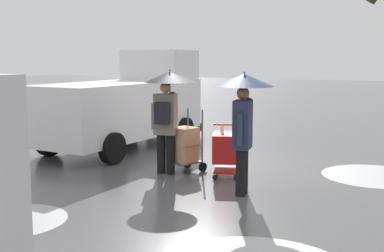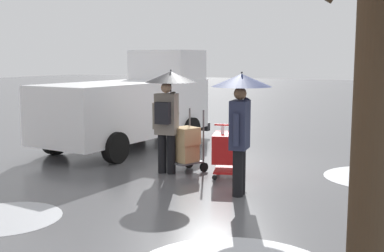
{
  "view_description": "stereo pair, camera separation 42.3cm",
  "coord_description": "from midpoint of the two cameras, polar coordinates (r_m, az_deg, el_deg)",
  "views": [
    {
      "loc": [
        -3.84,
        9.85,
        2.38
      ],
      "look_at": [
        0.38,
        1.24,
        1.05
      ],
      "focal_mm": 46.07,
      "sensor_mm": 36.0,
      "label": 1
    },
    {
      "loc": [
        -4.21,
        9.66,
        2.38
      ],
      "look_at": [
        0.38,
        1.24,
        1.05
      ],
      "focal_mm": 46.07,
      "sensor_mm": 36.0,
      "label": 2
    }
  ],
  "objects": [
    {
      "name": "ground_plane",
      "position": [
        10.82,
        3.58,
        -4.83
      ],
      "size": [
        90.0,
        90.0,
        0.0
      ],
      "primitive_type": "plane",
      "color": "#5B5B5E"
    },
    {
      "name": "slush_patch_under_van",
      "position": [
        10.65,
        19.35,
        -5.45
      ],
      "size": [
        2.12,
        2.12,
        0.01
      ],
      "primitive_type": "cylinder",
      "color": "silver",
      "rests_on": "ground"
    },
    {
      "name": "slush_patch_far_side",
      "position": [
        7.93,
        -21.71,
        -10.12
      ],
      "size": [
        1.64,
        1.64,
        0.01
      ],
      "primitive_type": "cylinder",
      "color": "#ADAFB5",
      "rests_on": "ground"
    },
    {
      "name": "cargo_van_parked_right",
      "position": [
        13.23,
        -8.48,
        2.6
      ],
      "size": [
        2.41,
        5.44,
        2.6
      ],
      "color": "white",
      "rests_on": "ground"
    },
    {
      "name": "shopping_cart_vendor",
      "position": [
        9.9,
        2.75,
        -2.65
      ],
      "size": [
        0.8,
        0.96,
        1.04
      ],
      "color": "red",
      "rests_on": "ground"
    },
    {
      "name": "hand_dolly_boxes",
      "position": [
        10.28,
        -1.99,
        -2.24
      ],
      "size": [
        0.72,
        0.83,
        1.32
      ],
      "color": "#515156",
      "rests_on": "ground"
    },
    {
      "name": "pedestrian_pink_side",
      "position": [
        8.52,
        4.57,
        2.52
      ],
      "size": [
        1.04,
        1.04,
        2.15
      ],
      "color": "black",
      "rests_on": "ground"
    },
    {
      "name": "pedestrian_black_side",
      "position": [
        10.02,
        -4.04,
        3.24
      ],
      "size": [
        1.04,
        1.04,
        2.15
      ],
      "color": "black",
      "rests_on": "ground"
    }
  ]
}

